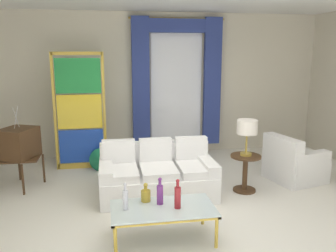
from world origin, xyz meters
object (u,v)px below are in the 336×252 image
bottle_crystal_tall (125,199)px  stained_glass_divider (80,114)px  bottle_amber_squat (160,193)px  peacock_figurine (101,160)px  table_lamp_brass (247,129)px  bottle_ruby_flask (146,195)px  armchair_white (293,164)px  bottle_blue_decanter (178,196)px  round_side_table (245,170)px  coffee_table (163,210)px  couch_white_long (157,176)px  vintage_tv (18,144)px

bottle_crystal_tall → stained_glass_divider: (-0.67, 2.85, 0.52)m
bottle_amber_squat → peacock_figurine: bearing=106.4°
bottle_crystal_tall → table_lamp_brass: size_ratio=0.57×
bottle_ruby_flask → peacock_figurine: bottle_ruby_flask is taller
bottle_amber_squat → armchair_white: armchair_white is taller
bottle_ruby_flask → bottle_blue_decanter: bearing=-37.1°
bottle_crystal_tall → table_lamp_brass: bearing=32.0°
round_side_table → armchair_white: bearing=17.4°
bottle_ruby_flask → armchair_white: 3.04m
armchair_white → bottle_ruby_flask: bearing=-153.4°
armchair_white → stained_glass_divider: 3.95m
coffee_table → bottle_blue_decanter: bearing=-15.8°
bottle_crystal_tall → armchair_white: armchair_white is taller
bottle_ruby_flask → peacock_figurine: (-0.57, 2.37, -0.27)m
bottle_blue_decanter → stained_glass_divider: size_ratio=0.16×
bottle_blue_decanter → round_side_table: 1.90m
bottle_amber_squat → armchair_white: (2.55, 1.47, -0.26)m
bottle_amber_squat → armchair_white: size_ratio=0.34×
bottle_ruby_flask → round_side_table: (1.71, 1.04, -0.14)m
armchair_white → couch_white_long: bearing=-175.2°
couch_white_long → bottle_crystal_tall: couch_white_long is taller
bottle_ruby_flask → peacock_figurine: size_ratio=0.39×
stained_glass_divider → table_lamp_brass: (2.64, -1.62, -0.03)m
peacock_figurine → table_lamp_brass: (2.28, -1.33, 0.81)m
couch_white_long → vintage_tv: size_ratio=1.31×
vintage_tv → bottle_blue_decanter: bearing=-43.5°
coffee_table → bottle_crystal_tall: size_ratio=3.77×
vintage_tv → armchair_white: vintage_tv is taller
bottle_blue_decanter → bottle_ruby_flask: size_ratio=1.52×
bottle_amber_squat → table_lamp_brass: 1.99m
round_side_table → coffee_table: bearing=-140.6°
bottle_ruby_flask → armchair_white: armchair_white is taller
coffee_table → bottle_blue_decanter: size_ratio=3.41×
stained_glass_divider → round_side_table: 3.18m
bottle_blue_decanter → bottle_amber_squat: size_ratio=1.07×
coffee_table → armchair_white: size_ratio=1.24×
stained_glass_divider → round_side_table: stained_glass_divider is taller
couch_white_long → vintage_tv: (-2.17, 0.68, 0.42)m
bottle_amber_squat → vintage_tv: bearing=136.1°
bottle_blue_decanter → bottle_amber_squat: (-0.19, 0.15, -0.01)m
couch_white_long → coffee_table: 1.38m
vintage_tv → armchair_white: size_ratio=1.37×
bottle_blue_decanter → table_lamp_brass: (1.37, 1.30, 0.47)m
coffee_table → bottle_amber_squat: bearing=100.9°
couch_white_long → bottle_amber_squat: (-0.15, -1.27, 0.24)m
bottle_ruby_flask → table_lamp_brass: 2.07m
couch_white_long → coffee_table: (-0.13, -1.37, 0.07)m
round_side_table → bottle_crystal_tall: bearing=-148.0°
couch_white_long → table_lamp_brass: bearing=-4.6°
vintage_tv → table_lamp_brass: vintage_tv is taller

